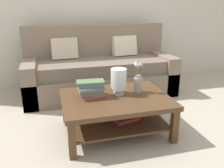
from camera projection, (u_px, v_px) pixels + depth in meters
ground_plane at (115, 118)px, 3.05m from camera, size 10.00×10.00×0.00m
back_wall at (89, 5)px, 4.12m from camera, size 6.40×0.12×2.70m
couch at (99, 71)px, 3.82m from camera, size 2.30×0.90×1.06m
coffee_table at (116, 106)px, 2.65m from camera, size 1.16×0.87×0.42m
book_stack_main at (91, 89)px, 2.58m from camera, size 0.31×0.23×0.18m
glass_hurricane_vase at (119, 80)px, 2.64m from camera, size 0.18×0.18×0.29m
flower_pitcher at (138, 81)px, 2.71m from camera, size 0.11×0.10×0.36m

